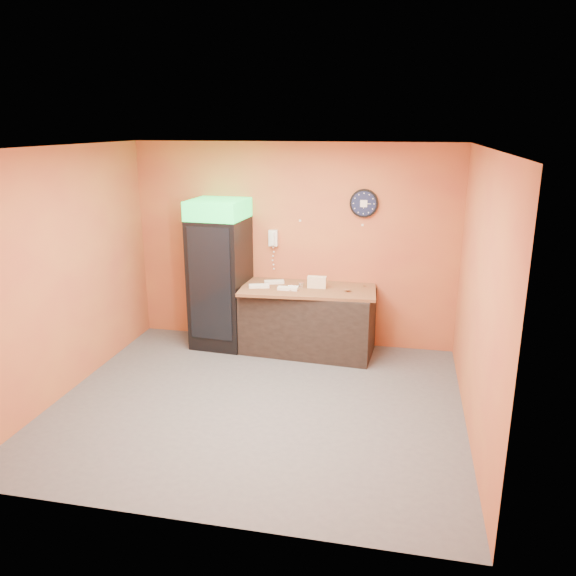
# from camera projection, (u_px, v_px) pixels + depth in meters

# --- Properties ---
(floor) EXTENTS (4.50, 4.50, 0.00)m
(floor) POSITION_uv_depth(u_px,v_px,m) (258.00, 403.00, 6.30)
(floor) COLOR #47474C
(floor) RESTS_ON ground
(back_wall) EXTENTS (4.50, 0.02, 2.80)m
(back_wall) POSITION_uv_depth(u_px,v_px,m) (293.00, 245.00, 7.79)
(back_wall) COLOR #C06D36
(back_wall) RESTS_ON floor
(left_wall) EXTENTS (0.02, 4.00, 2.80)m
(left_wall) POSITION_uv_depth(u_px,v_px,m) (64.00, 273.00, 6.35)
(left_wall) COLOR #C06D36
(left_wall) RESTS_ON floor
(right_wall) EXTENTS (0.02, 4.00, 2.80)m
(right_wall) POSITION_uv_depth(u_px,v_px,m) (479.00, 297.00, 5.47)
(right_wall) COLOR #C06D36
(right_wall) RESTS_ON floor
(ceiling) EXTENTS (4.50, 4.00, 0.02)m
(ceiling) POSITION_uv_depth(u_px,v_px,m) (254.00, 147.00, 5.52)
(ceiling) COLOR white
(ceiling) RESTS_ON back_wall
(beverage_cooler) EXTENTS (0.77, 0.78, 2.05)m
(beverage_cooler) POSITION_uv_depth(u_px,v_px,m) (220.00, 276.00, 7.72)
(beverage_cooler) COLOR black
(beverage_cooler) RESTS_ON floor
(prep_counter) EXTENTS (1.80, 0.90, 0.88)m
(prep_counter) POSITION_uv_depth(u_px,v_px,m) (308.00, 321.00, 7.64)
(prep_counter) COLOR black
(prep_counter) RESTS_ON floor
(wall_clock) EXTENTS (0.38, 0.06, 0.38)m
(wall_clock) POSITION_uv_depth(u_px,v_px,m) (364.00, 203.00, 7.40)
(wall_clock) COLOR black
(wall_clock) RESTS_ON back_wall
(wall_phone) EXTENTS (0.12, 0.11, 0.22)m
(wall_phone) POSITION_uv_depth(u_px,v_px,m) (273.00, 238.00, 7.77)
(wall_phone) COLOR white
(wall_phone) RESTS_ON back_wall
(butcher_paper) EXTENTS (1.84, 0.98, 0.04)m
(butcher_paper) POSITION_uv_depth(u_px,v_px,m) (308.00, 289.00, 7.51)
(butcher_paper) COLOR brown
(butcher_paper) RESTS_ON prep_counter
(sub_roll_stack) EXTENTS (0.25, 0.09, 0.16)m
(sub_roll_stack) POSITION_uv_depth(u_px,v_px,m) (317.00, 282.00, 7.47)
(sub_roll_stack) COLOR beige
(sub_roll_stack) RESTS_ON butcher_paper
(wrapped_sandwich_left) EXTENTS (0.29, 0.18, 0.04)m
(wrapped_sandwich_left) POSITION_uv_depth(u_px,v_px,m) (259.00, 286.00, 7.50)
(wrapped_sandwich_left) COLOR silver
(wrapped_sandwich_left) RESTS_ON butcher_paper
(wrapped_sandwich_mid) EXTENTS (0.27, 0.11, 0.04)m
(wrapped_sandwich_mid) POSITION_uv_depth(u_px,v_px,m) (288.00, 288.00, 7.39)
(wrapped_sandwich_mid) COLOR silver
(wrapped_sandwich_mid) RESTS_ON butcher_paper
(wrapped_sandwich_right) EXTENTS (0.29, 0.19, 0.04)m
(wrapped_sandwich_right) POSITION_uv_depth(u_px,v_px,m) (274.00, 282.00, 7.70)
(wrapped_sandwich_right) COLOR silver
(wrapped_sandwich_right) RESTS_ON butcher_paper
(kitchen_tool) EXTENTS (0.07, 0.07, 0.07)m
(kitchen_tool) POSITION_uv_depth(u_px,v_px,m) (301.00, 285.00, 7.50)
(kitchen_tool) COLOR silver
(kitchen_tool) RESTS_ON butcher_paper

